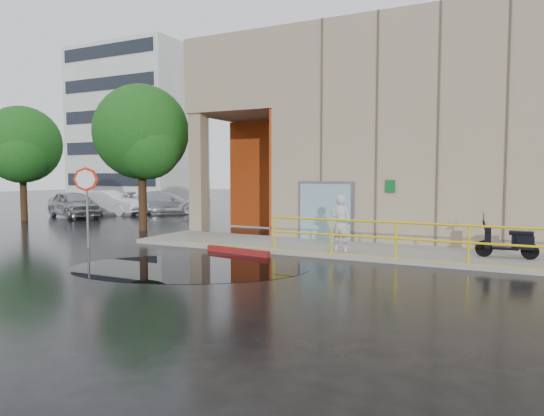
{
  "coord_description": "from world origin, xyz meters",
  "views": [
    {
      "loc": [
        6.13,
        -10.5,
        2.5
      ],
      "look_at": [
        -0.51,
        3.0,
        1.45
      ],
      "focal_mm": 32.0,
      "sensor_mm": 36.0,
      "label": 1
    }
  ],
  "objects": [
    {
      "name": "sidewalk",
      "position": [
        4.0,
        4.5,
        0.07
      ],
      "size": [
        20.0,
        3.0,
        0.15
      ],
      "primitive_type": "cube",
      "color": "gray",
      "rests_on": "ground"
    },
    {
      "name": "building",
      "position": [
        5.1,
        10.98,
        4.21
      ],
      "size": [
        20.0,
        10.17,
        8.0
      ],
      "color": "gray",
      "rests_on": "ground"
    },
    {
      "name": "car_c",
      "position": [
        -13.38,
        14.01,
        0.72
      ],
      "size": [
        5.33,
        4.07,
        1.44
      ],
      "primitive_type": "imported",
      "rotation": [
        0.0,
        0.0,
        2.05
      ],
      "color": "silver",
      "rests_on": "ground"
    },
    {
      "name": "car_b",
      "position": [
        -16.19,
        11.97,
        0.74
      ],
      "size": [
        4.64,
        2.05,
        1.48
      ],
      "primitive_type": "imported",
      "rotation": [
        0.0,
        0.0,
        1.68
      ],
      "color": "white",
      "rests_on": "ground"
    },
    {
      "name": "tree_near",
      "position": [
        -8.33,
        6.13,
        4.18
      ],
      "size": [
        4.15,
        4.15,
        6.43
      ],
      "rotation": [
        0.0,
        0.0,
        0.2
      ],
      "color": "black",
      "rests_on": "ground"
    },
    {
      "name": "puddle",
      "position": [
        -1.53,
        0.03,
        0.0
      ],
      "size": [
        7.46,
        6.13,
        0.01
      ],
      "primitive_type": "cube",
      "rotation": [
        0.0,
        0.0,
        0.4
      ],
      "color": "black",
      "rests_on": "ground"
    },
    {
      "name": "ground",
      "position": [
        0.0,
        0.0,
        0.0
      ],
      "size": [
        120.0,
        120.0,
        0.0
      ],
      "primitive_type": "plane",
      "color": "black",
      "rests_on": "ground"
    },
    {
      "name": "scooter",
      "position": [
        6.12,
        4.5,
        0.87
      ],
      "size": [
        1.64,
        0.59,
        1.26
      ],
      "rotation": [
        0.0,
        0.0,
        0.04
      ],
      "color": "black",
      "rests_on": "sidewalk"
    },
    {
      "name": "guardrail",
      "position": [
        4.25,
        3.15,
        0.68
      ],
      "size": [
        9.56,
        0.06,
        1.03
      ],
      "color": "yellow",
      "rests_on": "sidewalk"
    },
    {
      "name": "car_a",
      "position": [
        -16.66,
        9.61,
        0.77
      ],
      "size": [
        4.87,
        3.4,
        1.54
      ],
      "primitive_type": "imported",
      "rotation": [
        0.0,
        0.0,
        1.18
      ],
      "color": "#9B9CA2",
      "rests_on": "ground"
    },
    {
      "name": "stop_sign",
      "position": [
        -6.76,
        1.44,
        1.99
      ],
      "size": [
        0.71,
        0.48,
        2.74
      ],
      "rotation": [
        0.0,
        0.0,
        0.18
      ],
      "color": "slate",
      "rests_on": "ground"
    },
    {
      "name": "distant_building",
      "position": [
        -28.0,
        27.98,
        7.5
      ],
      "size": [
        12.0,
        8.08,
        15.0
      ],
      "color": "beige",
      "rests_on": "ground"
    },
    {
      "name": "red_curb",
      "position": [
        -1.5,
        2.56,
        0.09
      ],
      "size": [
        2.4,
        0.56,
        0.18
      ],
      "primitive_type": "cube",
      "rotation": [
        0.0,
        0.0,
        -0.16
      ],
      "color": "maroon",
      "rests_on": "ground"
    },
    {
      "name": "person",
      "position": [
        1.53,
        3.63,
        1.02
      ],
      "size": [
        0.66,
        0.46,
        1.74
      ],
      "primitive_type": "imported",
      "rotation": [
        0.0,
        0.0,
        3.07
      ],
      "color": "silver",
      "rests_on": "sidewalk"
    },
    {
      "name": "tree_far",
      "position": [
        -17.41,
        6.97,
        3.93
      ],
      "size": [
        4.13,
        4.13,
        6.16
      ],
      "rotation": [
        0.0,
        0.0,
        -0.22
      ],
      "color": "black",
      "rests_on": "ground"
    }
  ]
}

